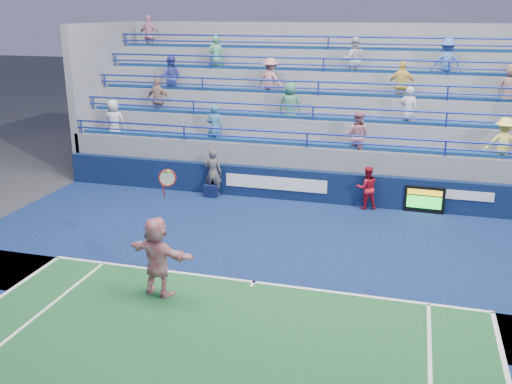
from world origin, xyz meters
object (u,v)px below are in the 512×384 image
(serve_speed_board, at_px, (424,200))
(judge_chair, at_px, (212,189))
(line_judge, at_px, (213,173))
(ball_girl, at_px, (367,188))
(tennis_player, at_px, (157,256))

(serve_speed_board, xyz_separation_m, judge_chair, (-7.27, -0.24, -0.19))
(judge_chair, height_order, line_judge, line_judge)
(judge_chair, bearing_deg, ball_girl, 1.20)
(judge_chair, height_order, ball_girl, ball_girl)
(tennis_player, height_order, ball_girl, tennis_player)
(serve_speed_board, bearing_deg, tennis_player, -128.57)
(tennis_player, xyz_separation_m, line_judge, (-1.26, 7.33, -0.10))
(ball_girl, bearing_deg, tennis_player, 41.18)
(judge_chair, distance_m, ball_girl, 5.43)
(serve_speed_board, xyz_separation_m, tennis_player, (-5.97, -7.49, 0.51))
(serve_speed_board, height_order, tennis_player, tennis_player)
(tennis_player, bearing_deg, ball_girl, 60.80)
(judge_chair, bearing_deg, serve_speed_board, 1.91)
(judge_chair, relative_size, tennis_player, 0.26)
(judge_chair, xyz_separation_m, ball_girl, (5.41, 0.11, 0.47))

